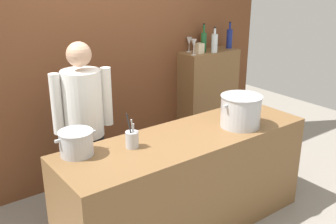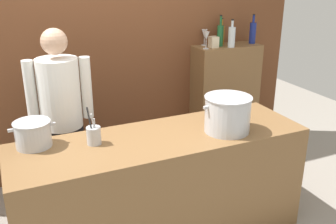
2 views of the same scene
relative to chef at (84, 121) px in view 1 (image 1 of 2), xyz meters
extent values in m
cube|color=brown|center=(0.62, 0.73, 0.54)|extent=(4.40, 0.10, 3.00)
cube|color=brown|center=(0.62, -0.67, -0.51)|extent=(2.26, 0.70, 0.90)
cube|color=brown|center=(1.94, 0.52, -0.33)|extent=(0.76, 0.32, 1.28)
cylinder|color=black|center=(0.10, -0.02, -0.54)|extent=(0.14, 0.14, 0.84)
cylinder|color=black|center=(-0.10, 0.01, -0.54)|extent=(0.14, 0.14, 0.84)
cylinder|color=white|center=(0.00, 0.00, 0.17)|extent=(0.34, 0.34, 0.58)
cube|color=black|center=(0.03, 0.17, -0.07)|extent=(0.30, 0.06, 0.52)
cylinder|color=white|center=(0.22, -0.04, 0.19)|extent=(0.09, 0.09, 0.52)
cylinder|color=white|center=(-0.22, 0.03, 0.19)|extent=(0.09, 0.09, 0.52)
sphere|color=tan|center=(0.00, 0.00, 0.59)|extent=(0.21, 0.21, 0.21)
cylinder|color=#B7BABF|center=(1.13, -0.78, 0.07)|extent=(0.35, 0.35, 0.27)
cylinder|color=#B7BABF|center=(1.13, -0.78, 0.21)|extent=(0.36, 0.36, 0.01)
cube|color=#B7BABF|center=(0.94, -0.78, 0.16)|extent=(0.04, 0.02, 0.02)
cube|color=#B7BABF|center=(1.32, -0.78, 0.16)|extent=(0.04, 0.02, 0.02)
cylinder|color=#B7BABF|center=(-0.27, -0.45, 0.03)|extent=(0.25, 0.25, 0.18)
cylinder|color=#B7BABF|center=(-0.27, -0.45, 0.12)|extent=(0.26, 0.26, 0.01)
cube|color=#B7BABF|center=(-0.42, -0.45, 0.08)|extent=(0.04, 0.02, 0.02)
cube|color=#B7BABF|center=(-0.13, -0.45, 0.08)|extent=(0.04, 0.02, 0.02)
cylinder|color=#B7BABF|center=(0.13, -0.59, 0.00)|extent=(0.10, 0.10, 0.13)
cylinder|color=#262626|center=(0.11, -0.59, 0.09)|extent=(0.04, 0.06, 0.26)
cylinder|color=#B7BABF|center=(0.14, -0.59, 0.05)|extent=(0.02, 0.04, 0.18)
cylinder|color=#B7BABF|center=(0.13, -0.60, 0.07)|extent=(0.05, 0.03, 0.22)
cylinder|color=navy|center=(2.26, 0.50, 0.43)|extent=(0.07, 0.07, 0.23)
cylinder|color=navy|center=(2.26, 0.50, 0.59)|extent=(0.03, 0.03, 0.08)
cylinder|color=black|center=(2.26, 0.50, 0.63)|extent=(0.03, 0.03, 0.01)
cylinder|color=#8C5919|center=(1.92, 0.62, 0.41)|extent=(0.07, 0.07, 0.20)
cylinder|color=#8C5919|center=(1.92, 0.62, 0.55)|extent=(0.02, 0.02, 0.08)
cylinder|color=black|center=(1.92, 0.62, 0.59)|extent=(0.03, 0.03, 0.01)
cylinder|color=#1E592D|center=(1.84, 0.52, 0.43)|extent=(0.07, 0.07, 0.23)
cylinder|color=#1E592D|center=(1.84, 0.52, 0.59)|extent=(0.02, 0.02, 0.10)
cylinder|color=black|center=(1.84, 0.52, 0.64)|extent=(0.03, 0.03, 0.01)
cylinder|color=silver|center=(1.92, 0.42, 0.42)|extent=(0.08, 0.08, 0.22)
cylinder|color=silver|center=(1.92, 0.42, 0.56)|extent=(0.03, 0.03, 0.07)
cylinder|color=black|center=(1.92, 0.42, 0.60)|extent=(0.03, 0.03, 0.01)
cylinder|color=silver|center=(1.63, 0.45, 0.31)|extent=(0.06, 0.06, 0.01)
cylinder|color=silver|center=(1.63, 0.45, 0.36)|extent=(0.01, 0.01, 0.09)
cone|color=silver|center=(1.63, 0.45, 0.45)|extent=(0.07, 0.07, 0.09)
cylinder|color=silver|center=(1.71, 0.63, 0.31)|extent=(0.06, 0.06, 0.01)
cylinder|color=silver|center=(1.71, 0.63, 0.36)|extent=(0.01, 0.01, 0.08)
cone|color=silver|center=(1.71, 0.63, 0.44)|extent=(0.07, 0.07, 0.09)
cube|color=beige|center=(1.74, 0.48, 0.37)|extent=(0.09, 0.09, 0.12)
camera|label=1|loc=(-1.32, -2.99, 1.24)|focal=41.97mm
camera|label=2|loc=(-0.43, -3.12, 1.15)|focal=41.34mm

